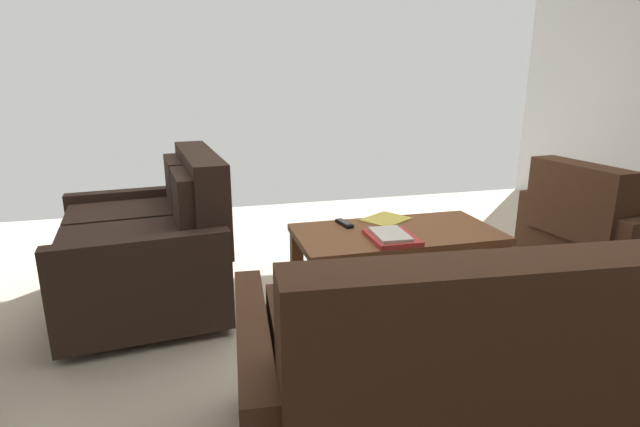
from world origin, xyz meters
name	(u,v)px	position (x,y,z in m)	size (l,w,h in m)	color
ground_plane	(368,321)	(0.00, 0.00, 0.00)	(5.73, 5.23, 0.01)	beige
sofa_main	(512,365)	(-0.12, 1.08, 0.37)	(1.92, 1.03, 0.88)	black
loveseat_near	(152,244)	(1.15, -0.55, 0.37)	(1.00, 1.26, 0.89)	black
coffee_table	(396,242)	(-0.22, -0.17, 0.39)	(1.17, 0.60, 0.45)	brown
armchair_side	(606,233)	(-1.64, -0.10, 0.34)	(0.91, 0.92, 0.81)	black
book_stack	(392,237)	(-0.13, -0.02, 0.47)	(0.24, 0.30, 0.04)	#C63833
tv_remote	(344,223)	(0.04, -0.35, 0.47)	(0.07, 0.17, 0.02)	black
loose_magazine	(386,219)	(-0.24, -0.39, 0.46)	(0.22, 0.27, 0.01)	#E0CC4C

